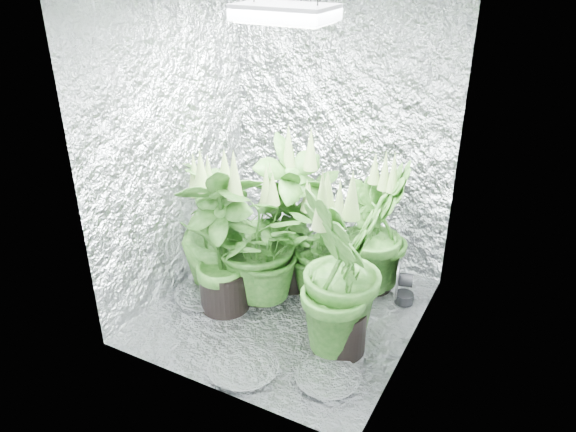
# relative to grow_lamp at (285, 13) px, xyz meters

# --- Properties ---
(ground) EXTENTS (1.60, 1.60, 0.00)m
(ground) POSITION_rel_grow_lamp_xyz_m (0.00, 0.00, -1.83)
(ground) COLOR white
(ground) RESTS_ON ground
(walls) EXTENTS (1.62, 1.62, 2.00)m
(walls) POSITION_rel_grow_lamp_xyz_m (0.00, 0.00, -0.83)
(walls) COLOR white
(walls) RESTS_ON ground
(grow_lamp) EXTENTS (0.50, 0.30, 0.22)m
(grow_lamp) POSITION_rel_grow_lamp_xyz_m (0.00, 0.00, 0.00)
(grow_lamp) COLOR gray
(grow_lamp) RESTS_ON ceiling
(plant_a) EXTENTS (0.89, 0.89, 0.94)m
(plant_a) POSITION_rel_grow_lamp_xyz_m (-0.21, 0.07, -1.38)
(plant_a) COLOR black
(plant_a) RESTS_ON ground
(plant_b) EXTENTS (0.70, 0.70, 1.12)m
(plant_b) POSITION_rel_grow_lamp_xyz_m (-0.11, 0.29, -1.31)
(plant_b) COLOR black
(plant_b) RESTS_ON ground
(plant_c) EXTENTS (0.59, 0.59, 0.97)m
(plant_c) POSITION_rel_grow_lamp_xyz_m (0.41, 0.52, -1.38)
(plant_c) COLOR black
(plant_c) RESTS_ON ground
(plant_d) EXTENTS (0.67, 0.67, 0.97)m
(plant_d) POSITION_rel_grow_lamp_xyz_m (-0.55, 0.06, -1.39)
(plant_d) COLOR black
(plant_d) RESTS_ON ground
(plant_e) EXTENTS (0.88, 0.88, 0.85)m
(plant_e) POSITION_rel_grow_lamp_xyz_m (0.13, 0.28, -1.43)
(plant_e) COLOR black
(plant_e) RESTS_ON ground
(plant_f) EXTENTS (0.73, 0.73, 1.10)m
(plant_f) POSITION_rel_grow_lamp_xyz_m (-0.37, -0.14, -1.33)
(plant_f) COLOR black
(plant_f) RESTS_ON ground
(plant_g) EXTENTS (0.72, 0.72, 1.12)m
(plant_g) POSITION_rel_grow_lamp_xyz_m (0.45, -0.18, -1.31)
(plant_g) COLOR black
(plant_g) RESTS_ON ground
(circulation_fan) EXTENTS (0.15, 0.27, 0.31)m
(circulation_fan) POSITION_rel_grow_lamp_xyz_m (0.62, 0.44, -1.69)
(circulation_fan) COLOR black
(circulation_fan) RESTS_ON ground
(plant_label) EXTENTS (0.05, 0.02, 0.09)m
(plant_label) POSITION_rel_grow_lamp_xyz_m (0.51, -0.22, -1.53)
(plant_label) COLOR white
(plant_label) RESTS_ON plant_g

